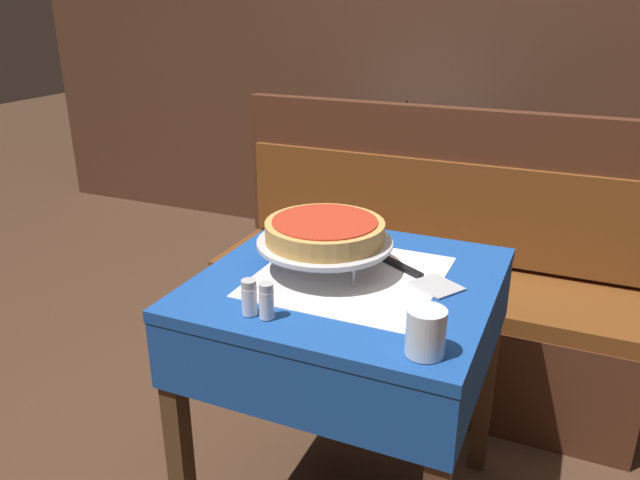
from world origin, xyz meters
TOP-DOWN VIEW (x-y plane):
  - dining_table_front at (0.00, 0.00)m, footprint 0.72×0.72m
  - dining_table_rear at (-0.35, 1.65)m, footprint 0.68×0.68m
  - booth_bench at (0.00, 0.74)m, footprint 1.55×0.46m
  - back_wall_panel at (0.00, 2.11)m, footprint 6.00×0.04m
  - pizza_pan_stand at (-0.07, 0.01)m, footprint 0.35×0.35m
  - deep_dish_pizza at (-0.07, 0.01)m, footprint 0.30×0.30m
  - pizza_server at (0.16, 0.06)m, footprint 0.26×0.19m
  - water_glass_near at (0.27, -0.28)m, footprint 0.08×0.08m
  - salt_shaker at (-0.13, -0.28)m, footprint 0.04×0.04m
  - pepper_shaker at (-0.09, -0.28)m, footprint 0.03×0.03m
  - condiment_caddy at (-0.34, 1.66)m, footprint 0.14×0.14m

SIDE VIEW (x-z plane):
  - booth_bench at x=0.00m, z-range -0.20..0.82m
  - dining_table_rear at x=-0.35m, z-range 0.25..0.98m
  - dining_table_front at x=0.00m, z-range 0.25..0.99m
  - pizza_server at x=0.16m, z-range 0.74..0.75m
  - condiment_caddy at x=-0.34m, z-range 0.68..0.87m
  - salt_shaker at x=-0.13m, z-range 0.74..0.82m
  - pepper_shaker at x=-0.09m, z-range 0.74..0.82m
  - water_glass_near at x=0.27m, z-range 0.74..0.84m
  - pizza_pan_stand at x=-0.07m, z-range 0.77..0.85m
  - deep_dish_pizza at x=-0.07m, z-range 0.82..0.88m
  - back_wall_panel at x=0.00m, z-range 0.00..2.40m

